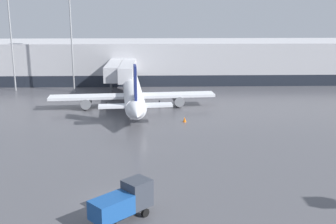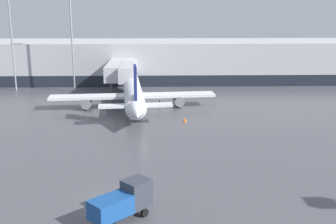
# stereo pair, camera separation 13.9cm
# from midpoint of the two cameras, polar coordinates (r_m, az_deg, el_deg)

# --- Properties ---
(ground_plane) EXTENTS (320.00, 320.00, 0.00)m
(ground_plane) POSITION_cam_midpoint_polar(r_m,az_deg,el_deg) (38.16, -7.46, -11.96)
(ground_plane) COLOR #4C4C51
(terminal_building) EXTENTS (160.00, 30.75, 9.00)m
(terminal_building) POSITION_cam_midpoint_polar(r_m,az_deg,el_deg) (96.77, -3.98, 6.91)
(terminal_building) COLOR #B2B2B7
(terminal_building) RESTS_ON ground_plane
(parked_jet_0) EXTENTS (27.81, 33.41, 8.69)m
(parked_jet_0) POSITION_cam_midpoint_polar(r_m,az_deg,el_deg) (70.79, -4.85, 2.59)
(parked_jet_0) COLOR silver
(parked_jet_0) RESTS_ON ground_plane
(service_truck_1) EXTENTS (5.15, 5.00, 2.97)m
(service_truck_1) POSITION_cam_midpoint_polar(r_m,az_deg,el_deg) (34.52, -6.15, -11.89)
(service_truck_1) COLOR #19478C
(service_truck_1) RESTS_ON ground_plane
(traffic_cone_0) EXTENTS (0.50, 0.50, 0.76)m
(traffic_cone_0) POSITION_cam_midpoint_polar(r_m,az_deg,el_deg) (62.33, 2.20, -1.02)
(traffic_cone_0) COLOR orange
(traffic_cone_0) RESTS_ON ground_plane
(apron_light_mast_0) EXTENTS (1.80, 1.80, 20.12)m
(apron_light_mast_0) POSITION_cam_midpoint_polar(r_m,az_deg,el_deg) (89.60, -20.81, 12.64)
(apron_light_mast_0) COLOR gray
(apron_light_mast_0) RESTS_ON ground_plane
(apron_light_mast_2) EXTENTS (1.80, 1.80, 19.58)m
(apron_light_mast_2) POSITION_cam_midpoint_polar(r_m,az_deg,el_deg) (84.54, -13.17, 12.89)
(apron_light_mast_2) COLOR gray
(apron_light_mast_2) RESTS_ON ground_plane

